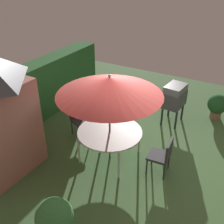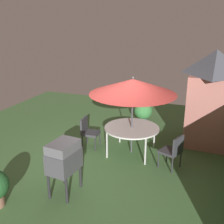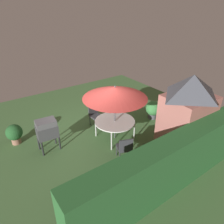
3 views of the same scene
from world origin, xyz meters
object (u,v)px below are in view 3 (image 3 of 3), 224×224
Objects in this scene: patio_table at (115,122)px; garden_shed at (187,115)px; chair_near_shed at (95,114)px; bbq_grill at (47,129)px; chair_far_side at (125,147)px; patio_umbrella at (115,93)px; potted_plant_by_grill at (14,133)px; potted_plant_by_shed at (153,109)px.

garden_shed is at bearing 127.37° from patio_table.
patio_table is 1.31m from chair_near_shed.
patio_table is at bearing 161.34° from bbq_grill.
patio_umbrella is at bearing -111.82° from chair_far_side.
patio_table is 1.20m from patio_umbrella.
bbq_grill is (2.34, -0.79, -1.07)m from patio_umbrella.
potted_plant_by_shed is at bearing 163.85° from potted_plant_by_grill.
potted_plant_by_shed is at bearing 173.65° from bbq_grill.
patio_table is at bearing 6.58° from potted_plant_by_shed.
garden_shed reaches higher than potted_plant_by_grill.
patio_table is (1.51, -1.98, -0.71)m from garden_shed.
potted_plant_by_grill is at bearing -48.62° from chair_far_side.
patio_umbrella is at bearing 94.46° from chair_near_shed.
patio_umbrella is (1.51, -1.98, 0.49)m from garden_shed.
garden_shed is 3.12× the size of chair_near_shed.
patio_table is 1.69× the size of chair_far_side.
potted_plant_by_shed is (-2.34, -0.27, -1.46)m from patio_umbrella.
patio_umbrella reaches higher than bbq_grill.
bbq_grill is at bearing -6.35° from potted_plant_by_shed.
potted_plant_by_shed is at bearing -173.42° from patio_table.
bbq_grill is at bearing -18.66° from patio_table.
chair_near_shed reaches higher than potted_plant_by_shed.
bbq_grill reaches higher than chair_near_shed.
bbq_grill is 2.31m from chair_near_shed.
potted_plant_by_grill is (5.57, -1.61, -0.02)m from potted_plant_by_shed.
potted_plant_by_shed is (-2.83, -1.50, -0.06)m from chair_far_side.
chair_near_shed is (0.10, -1.29, -1.40)m from patio_umbrella.
patio_table is 1.95× the size of potted_plant_by_grill.
chair_near_shed is (1.61, -3.27, -0.91)m from garden_shed.
chair_far_side is at bearing 27.91° from potted_plant_by_shed.
patio_umbrella is at bearing 149.80° from potted_plant_by_grill.
chair_far_side is at bearing 131.38° from potted_plant_by_grill.
chair_far_side is at bearing 68.18° from patio_table.
patio_table is at bearing 0.00° from patio_umbrella.
chair_far_side is at bearing 132.44° from bbq_grill.
garden_shed is at bearing 140.86° from potted_plant_by_grill.
garden_shed is 4.77m from bbq_grill.
garden_shed is 2.59m from patio_table.
garden_shed reaches higher than chair_near_shed.
potted_plant_by_grill is (3.23, -1.88, -0.27)m from patio_table.
garden_shed is 3.60× the size of potted_plant_by_grill.
garden_shed is 1.85× the size of patio_table.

